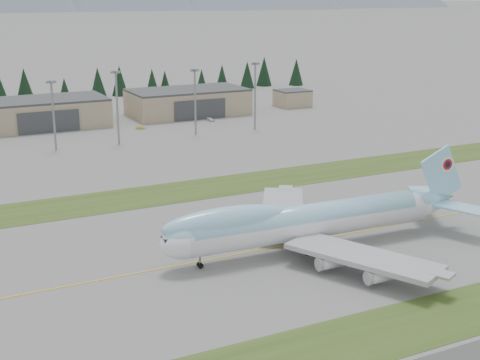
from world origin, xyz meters
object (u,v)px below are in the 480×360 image
boeing_747_freighter (308,221)px  hangar_right (188,102)px  service_vehicle_c (211,121)px  service_vehicle_b (140,129)px  hangar_center (42,113)px

boeing_747_freighter → hangar_right: (37.07, 153.65, -0.65)m
service_vehicle_c → hangar_right: bearing=88.0°
hangar_right → service_vehicle_c: bearing=-82.4°
boeing_747_freighter → service_vehicle_b: boeing_747_freighter is taller
hangar_right → service_vehicle_b: (-27.97, -21.06, -5.39)m
boeing_747_freighter → hangar_center: 155.35m
boeing_747_freighter → hangar_center: (-22.93, 153.65, -0.65)m
hangar_center → service_vehicle_b: hangar_center is taller
hangar_right → service_vehicle_b: hangar_right is taller
service_vehicle_c → service_vehicle_b: bearing=176.0°
hangar_right → service_vehicle_c: 19.03m
boeing_747_freighter → hangar_center: bearing=100.9°
service_vehicle_b → service_vehicle_c: (30.38, 2.97, 0.00)m
service_vehicle_b → service_vehicle_c: service_vehicle_b is taller
service_vehicle_b → service_vehicle_c: size_ratio=0.92×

